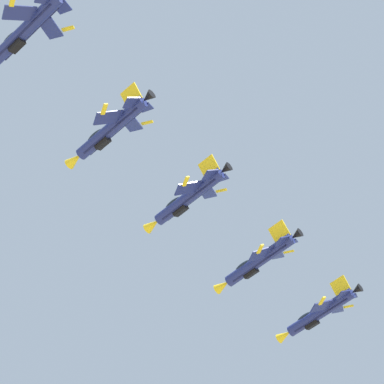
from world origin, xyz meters
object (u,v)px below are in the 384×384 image
(fighter_jet_lead, at_px, (25,31))
(fighter_jet_left_outer, at_px, (258,261))
(fighter_jet_left_wing, at_px, (110,130))
(fighter_jet_right_outer, at_px, (319,313))
(fighter_jet_right_wing, at_px, (188,198))

(fighter_jet_lead, relative_size, fighter_jet_left_outer, 1.00)
(fighter_jet_left_wing, distance_m, fighter_jet_right_outer, 44.28)
(fighter_jet_lead, xyz_separation_m, fighter_jet_left_outer, (10.99, 44.54, -3.05))
(fighter_jet_lead, xyz_separation_m, fighter_jet_right_wing, (6.39, 31.22, -0.81))
(fighter_jet_left_outer, xyz_separation_m, fighter_jet_right_outer, (3.73, 14.54, 0.89))
(fighter_jet_right_wing, distance_m, fighter_jet_left_outer, 14.27)
(fighter_jet_right_wing, distance_m, fighter_jet_right_outer, 29.11)
(fighter_jet_lead, distance_m, fighter_jet_right_wing, 31.88)
(fighter_jet_left_wing, distance_m, fighter_jet_left_outer, 29.34)
(fighter_jet_right_wing, bearing_deg, fighter_jet_left_wing, -179.76)
(fighter_jet_left_wing, height_order, fighter_jet_right_wing, fighter_jet_right_wing)
(fighter_jet_lead, distance_m, fighter_jet_left_outer, 45.98)
(fighter_jet_left_wing, xyz_separation_m, fighter_jet_right_outer, (12.27, 42.53, -1.18))
(fighter_jet_left_outer, relative_size, fighter_jet_right_outer, 1.00)
(fighter_jet_lead, bearing_deg, fighter_jet_right_wing, 3.69)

